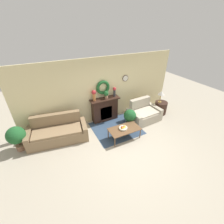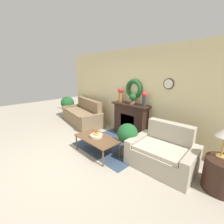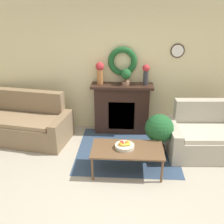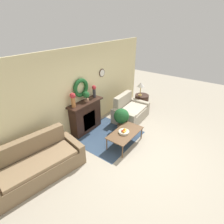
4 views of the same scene
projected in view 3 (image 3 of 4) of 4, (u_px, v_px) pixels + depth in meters
name	position (u px, v px, depth m)	size (l,w,h in m)	color
ground_plane	(118.00, 199.00, 3.75)	(16.00, 16.00, 0.00)	#ADA38E
floor_rug	(127.00, 150.00, 4.98)	(1.86, 1.72, 0.01)	#334760
wall_back	(123.00, 68.00, 5.40)	(6.80, 0.19, 2.70)	beige
fireplace	(122.00, 108.00, 5.53)	(1.26, 0.41, 1.06)	#331E16
couch_left	(18.00, 123.00, 5.34)	(2.21, 1.21, 0.94)	#846B4C
loveseat_right	(204.00, 137.00, 4.83)	(1.40, 1.00, 0.92)	#B2A893
coffee_table	(127.00, 150.00, 4.23)	(1.16, 0.62, 0.43)	brown
fruit_bowl	(125.00, 146.00, 4.22)	(0.31, 0.31, 0.12)	beige
vase_on_mantel_left	(100.00, 71.00, 5.26)	(0.17, 0.17, 0.45)	#AD6B38
vase_on_mantel_right	(146.00, 73.00, 5.22)	(0.14, 0.14, 0.41)	#2D2D33
potted_plant_on_mantel	(126.00, 75.00, 5.24)	(0.21, 0.21, 0.33)	#8E664C
potted_plant_floor_by_loveseat	(159.00, 130.00, 4.63)	(0.51, 0.51, 0.80)	#8E664C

